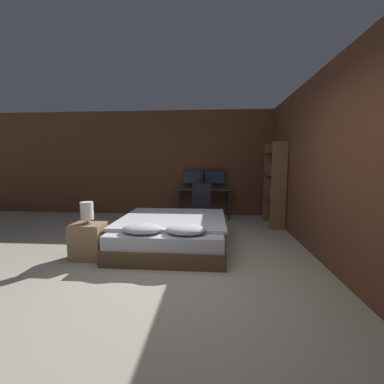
{
  "coord_description": "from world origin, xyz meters",
  "views": [
    {
      "loc": [
        0.48,
        -2.81,
        1.4
      ],
      "look_at": [
        0.05,
        2.6,
        0.75
      ],
      "focal_mm": 24.0,
      "sensor_mm": 36.0,
      "label": 1
    }
  ],
  "objects_px": {
    "bedside_lamp": "(87,211)",
    "monitor_right": "(215,178)",
    "bookshelf": "(275,181)",
    "bed": "(172,233)",
    "computer_mouse": "(216,188)",
    "monitor_left": "(194,177)",
    "nightstand": "(88,241)",
    "keyboard": "(204,189)",
    "office_chair": "(202,208)",
    "desk": "(204,192)"
  },
  "relations": [
    {
      "from": "bedside_lamp",
      "to": "monitor_right",
      "type": "bearing_deg",
      "value": 59.05
    },
    {
      "from": "bedside_lamp",
      "to": "bookshelf",
      "type": "xyz_separation_m",
      "value": [
        3.13,
        2.12,
        0.3
      ]
    },
    {
      "from": "bed",
      "to": "bookshelf",
      "type": "xyz_separation_m",
      "value": [
        2.0,
        1.51,
        0.76
      ]
    },
    {
      "from": "bed",
      "to": "computer_mouse",
      "type": "height_order",
      "value": "computer_mouse"
    },
    {
      "from": "monitor_left",
      "to": "monitor_right",
      "type": "height_order",
      "value": "same"
    },
    {
      "from": "nightstand",
      "to": "keyboard",
      "type": "relative_size",
      "value": 1.27
    },
    {
      "from": "bed",
      "to": "bedside_lamp",
      "type": "xyz_separation_m",
      "value": [
        -1.13,
        -0.61,
        0.46
      ]
    },
    {
      "from": "computer_mouse",
      "to": "monitor_left",
      "type": "bearing_deg",
      "value": 144.51
    },
    {
      "from": "bedside_lamp",
      "to": "office_chair",
      "type": "distance_m",
      "value": 2.63
    },
    {
      "from": "desk",
      "to": "monitor_left",
      "type": "distance_m",
      "value": 0.49
    },
    {
      "from": "bed",
      "to": "desk",
      "type": "relative_size",
      "value": 1.43
    },
    {
      "from": "desk",
      "to": "keyboard",
      "type": "height_order",
      "value": "keyboard"
    },
    {
      "from": "monitor_right",
      "to": "bookshelf",
      "type": "xyz_separation_m",
      "value": [
        1.28,
        -0.96,
        0.0
      ]
    },
    {
      "from": "bedside_lamp",
      "to": "bookshelf",
      "type": "bearing_deg",
      "value": 34.11
    },
    {
      "from": "bed",
      "to": "keyboard",
      "type": "height_order",
      "value": "keyboard"
    },
    {
      "from": "keyboard",
      "to": "computer_mouse",
      "type": "distance_m",
      "value": 0.29
    },
    {
      "from": "computer_mouse",
      "to": "office_chair",
      "type": "xyz_separation_m",
      "value": [
        -0.31,
        -0.59,
        -0.38
      ]
    },
    {
      "from": "bed",
      "to": "bookshelf",
      "type": "bearing_deg",
      "value": 37.07
    },
    {
      "from": "monitor_left",
      "to": "keyboard",
      "type": "relative_size",
      "value": 1.26
    },
    {
      "from": "desk",
      "to": "bedside_lamp",
      "type": "bearing_deg",
      "value": -118.68
    },
    {
      "from": "monitor_left",
      "to": "monitor_right",
      "type": "relative_size",
      "value": 1.0
    },
    {
      "from": "bookshelf",
      "to": "bedside_lamp",
      "type": "bearing_deg",
      "value": -145.89
    },
    {
      "from": "desk",
      "to": "monitor_right",
      "type": "height_order",
      "value": "monitor_right"
    },
    {
      "from": "desk",
      "to": "keyboard",
      "type": "bearing_deg",
      "value": -90.0
    },
    {
      "from": "monitor_left",
      "to": "computer_mouse",
      "type": "xyz_separation_m",
      "value": [
        0.56,
        -0.4,
        -0.24
      ]
    },
    {
      "from": "keyboard",
      "to": "office_chair",
      "type": "bearing_deg",
      "value": -91.78
    },
    {
      "from": "bedside_lamp",
      "to": "monitor_left",
      "type": "relative_size",
      "value": 0.62
    },
    {
      "from": "desk",
      "to": "computer_mouse",
      "type": "xyz_separation_m",
      "value": [
        0.29,
        -0.2,
        0.12
      ]
    },
    {
      "from": "bed",
      "to": "office_chair",
      "type": "bearing_deg",
      "value": 73.9
    },
    {
      "from": "monitor_right",
      "to": "bookshelf",
      "type": "height_order",
      "value": "bookshelf"
    },
    {
      "from": "monitor_left",
      "to": "office_chair",
      "type": "height_order",
      "value": "monitor_left"
    },
    {
      "from": "monitor_right",
      "to": "office_chair",
      "type": "xyz_separation_m",
      "value": [
        -0.29,
        -0.99,
        -0.62
      ]
    },
    {
      "from": "keyboard",
      "to": "bookshelf",
      "type": "relative_size",
      "value": 0.22
    },
    {
      "from": "office_chair",
      "to": "bookshelf",
      "type": "height_order",
      "value": "bookshelf"
    },
    {
      "from": "computer_mouse",
      "to": "monitor_right",
      "type": "bearing_deg",
      "value": 92.68
    },
    {
      "from": "monitor_right",
      "to": "nightstand",
      "type": "bearing_deg",
      "value": -120.95
    },
    {
      "from": "bed",
      "to": "desk",
      "type": "height_order",
      "value": "desk"
    },
    {
      "from": "bedside_lamp",
      "to": "office_chair",
      "type": "height_order",
      "value": "office_chair"
    },
    {
      "from": "desk",
      "to": "keyboard",
      "type": "relative_size",
      "value": 3.33
    },
    {
      "from": "monitor_right",
      "to": "computer_mouse",
      "type": "height_order",
      "value": "monitor_right"
    },
    {
      "from": "office_chair",
      "to": "bookshelf",
      "type": "relative_size",
      "value": 0.52
    },
    {
      "from": "bed",
      "to": "nightstand",
      "type": "distance_m",
      "value": 1.28
    },
    {
      "from": "nightstand",
      "to": "monitor_left",
      "type": "height_order",
      "value": "monitor_left"
    },
    {
      "from": "bed",
      "to": "keyboard",
      "type": "relative_size",
      "value": 4.77
    },
    {
      "from": "office_chair",
      "to": "desk",
      "type": "bearing_deg",
      "value": 88.67
    },
    {
      "from": "monitor_right",
      "to": "monitor_left",
      "type": "bearing_deg",
      "value": 180.0
    },
    {
      "from": "bed",
      "to": "monitor_left",
      "type": "bearing_deg",
      "value": 85.98
    },
    {
      "from": "bed",
      "to": "desk",
      "type": "distance_m",
      "value": 2.35
    },
    {
      "from": "monitor_left",
      "to": "monitor_right",
      "type": "xyz_separation_m",
      "value": [
        0.55,
        0.0,
        0.0
      ]
    },
    {
      "from": "nightstand",
      "to": "bedside_lamp",
      "type": "bearing_deg",
      "value": -90.0
    }
  ]
}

